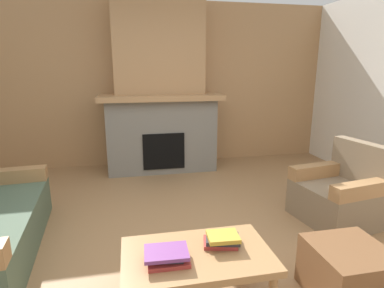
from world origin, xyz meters
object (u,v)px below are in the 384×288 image
at_px(ottoman, 348,273).
at_px(armchair, 341,194).
at_px(fireplace, 160,98).
at_px(coffee_table, 197,260).

bearing_deg(ottoman, armchair, 55.72).
xyz_separation_m(fireplace, armchair, (1.73, -2.24, -0.87)).
relative_size(armchair, ottoman, 1.67).
bearing_deg(ottoman, coffee_table, 173.84).
height_order(fireplace, armchair, fireplace).
height_order(fireplace, coffee_table, fireplace).
bearing_deg(coffee_table, armchair, 27.91).
relative_size(fireplace, armchair, 3.11).
distance_m(coffee_table, ottoman, 1.10).
distance_m(armchair, ottoman, 1.31).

